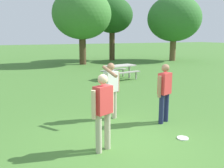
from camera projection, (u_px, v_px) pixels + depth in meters
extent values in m
plane|color=#447530|center=(129.00, 145.00, 5.63)|extent=(120.00, 120.00, 0.00)
cylinder|color=#1E234C|center=(166.00, 107.00, 7.09)|extent=(0.13, 0.13, 0.82)
cylinder|color=#1E234C|center=(161.00, 109.00, 6.90)|extent=(0.13, 0.13, 0.82)
cube|color=#D83838|center=(165.00, 83.00, 6.86)|extent=(0.44, 0.35, 0.58)
sphere|color=#9E7051|center=(165.00, 68.00, 6.78)|extent=(0.21, 0.21, 0.21)
cylinder|color=#9E7051|center=(170.00, 84.00, 7.05)|extent=(0.09, 0.09, 0.58)
cylinder|color=#9E7051|center=(160.00, 87.00, 6.68)|extent=(0.09, 0.09, 0.58)
cylinder|color=#B7AD93|center=(99.00, 134.00, 5.18)|extent=(0.13, 0.13, 0.82)
cylinder|color=#B7AD93|center=(107.00, 130.00, 5.37)|extent=(0.13, 0.13, 0.82)
cube|color=#D83838|center=(103.00, 100.00, 5.14)|extent=(0.44, 0.35, 0.58)
sphere|color=beige|center=(103.00, 79.00, 5.06)|extent=(0.21, 0.21, 0.21)
cylinder|color=beige|center=(94.00, 105.00, 4.96)|extent=(0.09, 0.09, 0.58)
cylinder|color=beige|center=(112.00, 100.00, 5.34)|extent=(0.09, 0.09, 0.58)
cylinder|color=#B7AD93|center=(114.00, 105.00, 7.36)|extent=(0.13, 0.13, 0.82)
cylinder|color=#B7AD93|center=(107.00, 106.00, 7.20)|extent=(0.13, 0.13, 0.82)
cube|color=white|center=(111.00, 82.00, 7.15)|extent=(0.42, 0.31, 0.58)
sphere|color=#9E7051|center=(111.00, 67.00, 7.06)|extent=(0.21, 0.21, 0.21)
cylinder|color=#9E7051|center=(118.00, 82.00, 7.32)|extent=(0.09, 0.09, 0.58)
cylinder|color=#9E7051|center=(110.00, 72.00, 6.71)|extent=(0.23, 0.58, 0.28)
cylinder|color=white|center=(183.00, 138.00, 5.96)|extent=(0.27, 0.27, 0.03)
cube|color=#B2ADA3|center=(120.00, 66.00, 13.81)|extent=(1.81, 1.06, 0.06)
cube|color=#A49F96|center=(127.00, 72.00, 13.41)|extent=(1.72, 0.57, 0.05)
cube|color=#A49F96|center=(114.00, 70.00, 14.34)|extent=(1.72, 0.57, 0.05)
cylinder|color=#A49F96|center=(110.00, 74.00, 13.51)|extent=(0.11, 0.11, 0.71)
cylinder|color=#A49F96|center=(117.00, 78.00, 13.08)|extent=(0.09, 0.09, 0.41)
cylinder|color=#A49F96|center=(104.00, 75.00, 14.01)|extent=(0.09, 0.09, 0.41)
cylinder|color=#A49F96|center=(129.00, 72.00, 14.26)|extent=(0.11, 0.11, 0.71)
cylinder|color=#A49F96|center=(136.00, 76.00, 13.83)|extent=(0.09, 0.09, 0.41)
cylinder|color=#A49F96|center=(123.00, 73.00, 14.76)|extent=(0.09, 0.09, 0.41)
cylinder|color=#4C3823|center=(83.00, 48.00, 20.60)|extent=(0.55, 0.55, 2.74)
ellipsoid|color=#3D7A33|center=(82.00, 14.00, 20.09)|extent=(4.72, 4.72, 4.01)
cylinder|color=#4C3823|center=(112.00, 44.00, 23.97)|extent=(0.52, 0.52, 3.13)
ellipsoid|color=#21511E|center=(112.00, 15.00, 23.46)|extent=(3.89, 3.89, 3.30)
cylinder|color=brown|center=(173.00, 47.00, 23.66)|extent=(0.56, 0.56, 2.52)
ellipsoid|color=#33702D|center=(174.00, 19.00, 23.16)|extent=(4.91, 4.91, 4.17)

